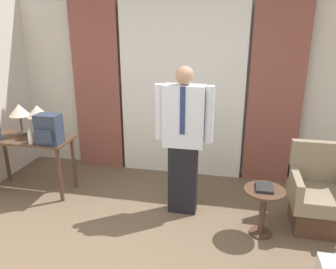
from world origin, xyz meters
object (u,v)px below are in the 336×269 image
Objects in this scene: table_lamp_left at (19,112)px; armchair at (317,198)px; desk at (29,147)px; person at (184,137)px; table_lamp_right at (37,113)px; backpack at (49,129)px; side_table at (263,204)px; book at (264,188)px; bottle_near_edge at (31,137)px.

table_lamp_left reaches higher than armchair.
person is (2.09, -0.09, 0.32)m from desk.
table_lamp_right is at bearing 0.00° from table_lamp_left.
backpack is (0.28, -0.22, -0.14)m from table_lamp_right.
person reaches higher than table_lamp_right.
person is 1.12m from side_table.
table_lamp_right is (0.26, 0.00, 0.00)m from table_lamp_left.
table_lamp_right is 2.99m from side_table.
backpack is 2.63m from book.
bottle_near_edge reaches higher than armchair.
bottle_near_edge is 2.83m from book.
person is 1.90× the size of armchair.
table_lamp_right is 0.38m from backpack.
person is at bearing 2.75° from bottle_near_edge.
person reaches higher than book.
table_lamp_left is at bearing 180.00° from table_lamp_right.
table_lamp_left reaches higher than backpack.
person reaches higher than backpack.
person is 1.03m from book.
backpack is at bearing -179.12° from armchair.
table_lamp_right is 1.97m from person.
bottle_near_edge is at bearing -178.19° from armchair.
book is at bearing -153.48° from armchair.
armchair is at bearing -2.77° from table_lamp_right.
table_lamp_right is (0.13, 0.09, 0.45)m from desk.
person is 1.63m from armchair.
desk is at bearing 134.70° from bottle_near_edge.
backpack is at bearing 174.41° from book.
armchair is at bearing -2.57° from table_lamp_left.
armchair is (3.19, 0.05, -0.61)m from backpack.
armchair reaches higher than book.
book is (2.81, -0.19, -0.29)m from bottle_near_edge.
desk is at bearing -144.70° from table_lamp_right.
side_table is at bearing -4.22° from bottle_near_edge.
side_table is (2.87, -0.48, -0.72)m from table_lamp_right.
bottle_near_edge is at bearing -41.45° from table_lamp_left.
table_lamp_left is 1.13× the size of backpack.
backpack is (0.41, -0.12, 0.31)m from desk.
desk is at bearing -35.30° from table_lamp_left.
table_lamp_right is 0.46× the size of armchair.
desk is 0.48m from table_lamp_right.
desk is 3.03m from side_table.
backpack is 2.67m from side_table.
table_lamp_left reaches higher than book.
person is at bearing -4.74° from table_lamp_left.
backpack is 0.69× the size of side_table.
desk is 2.75× the size of table_lamp_right.
desk is 0.48m from table_lamp_left.
backpack reaches higher than side_table.
book is (2.59, -0.25, -0.39)m from backpack.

